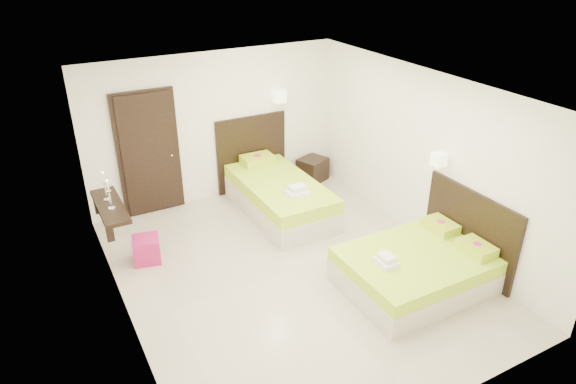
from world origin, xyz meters
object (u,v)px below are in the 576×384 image
bed_single (277,193)px  nightstand (312,169)px  bed_double (420,266)px  ottoman (147,249)px

bed_single → nightstand: 1.40m
bed_double → nightstand: (0.44, 3.55, -0.06)m
bed_double → nightstand: size_ratio=3.82×
bed_single → nightstand: bed_single is taller
ottoman → nightstand: bearing=19.1°
ottoman → bed_single: bearing=11.0°
nightstand → ottoman: bearing=177.7°
nightstand → bed_double: bearing=-118.5°
bed_single → ottoman: (-2.38, -0.46, -0.15)m
nightstand → ottoman: nightstand is taller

